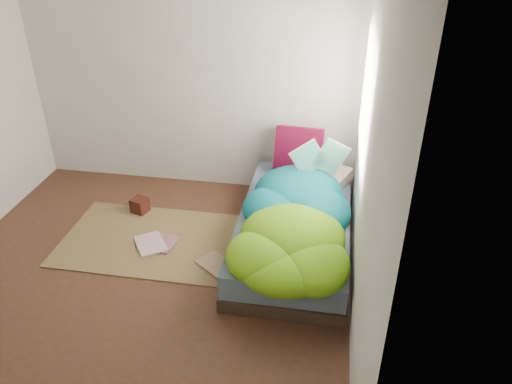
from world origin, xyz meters
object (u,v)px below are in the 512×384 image
Objects in this scene: open_book at (321,148)px; wooden_box at (140,205)px; bed at (294,229)px; pillow_magenta at (299,151)px; floor_book_b at (155,242)px; floor_book_a at (137,247)px.

open_book is 3.09× the size of wooden_box.
pillow_magenta reaches higher than bed.
bed reaches higher than floor_book_b.
bed is 4.17× the size of pillow_magenta.
open_book is (0.23, -0.40, 0.24)m from pillow_magenta.
bed is 7.26× the size of floor_book_b.
bed reaches higher than wooden_box.
floor_book_b is (0.33, -0.50, -0.06)m from wooden_box.
open_book is at bearing 66.67° from bed.
pillow_magenta is 1.43× the size of floor_book_a.
wooden_box is 0.44× the size of floor_book_a.
open_book is 1.66× the size of floor_book_b.
floor_book_a is at bearing -174.43° from open_book.
pillow_magenta reaches higher than wooden_box.
bed is 13.47× the size of wooden_box.
pillow_magenta is at bearing 18.57° from wooden_box.
floor_book_b is (-1.29, -0.21, -0.14)m from bed.
floor_book_a is at bearing -71.64° from wooden_box.
wooden_box is (-1.80, -0.13, -0.73)m from open_book.
pillow_magenta reaches higher than floor_book_a.
open_book is 1.36× the size of floor_book_a.
floor_book_a is 1.22× the size of floor_book_b.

